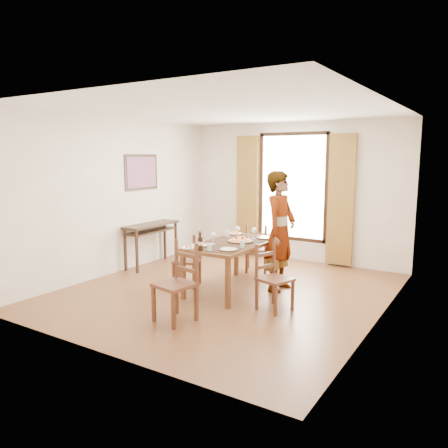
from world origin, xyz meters
The scene contains 22 objects.
ground centered at (0.00, 0.00, 0.00)m, with size 5.00×5.00×0.00m, color brown.
room_shell centered at (0.00, 0.13, 1.54)m, with size 4.60×5.10×2.74m.
console_table centered at (-2.03, 0.60, 0.68)m, with size 0.38×1.20×0.80m.
dining_table centered at (0.05, 0.10, 0.68)m, with size 0.88×1.63×0.76m.
chair_west centered at (-0.64, -0.10, 0.40)m, with size 0.49×0.49×0.87m.
chair_north centered at (-0.14, 1.24, 0.40)m, with size 0.50×0.50×0.86m.
chair_south centered at (0.10, -1.35, 0.46)m, with size 0.51×0.51×0.99m.
chair_east centered at (0.95, -0.34, 0.42)m, with size 0.49×0.49×0.90m.
man centered at (0.64, 0.52, 0.91)m, with size 0.44×0.67×1.83m, color gray.
plate_sw centered at (-0.20, -0.43, 0.78)m, with size 0.27×0.27×0.05m, color silver, non-canonical shape.
plate_se centered at (0.30, -0.43, 0.78)m, with size 0.27×0.27×0.05m, color silver, non-canonical shape.
plate_nw centered at (-0.26, 0.68, 0.78)m, with size 0.27×0.27×0.05m, color silver, non-canonical shape.
plate_ne centered at (0.33, 0.63, 0.78)m, with size 0.27×0.27×0.05m, color silver, non-canonical shape.
pasta_platter centered at (0.15, 0.17, 0.81)m, with size 0.40×0.40×0.10m, color #B64317, non-canonical shape.
caprese_plate centered at (-0.25, -0.62, 0.78)m, with size 0.20×0.20×0.04m, color silver, non-canonical shape.
wine_glass_a centered at (-0.10, -0.21, 0.85)m, with size 0.08×0.08×0.18m, color white, non-canonical shape.
wine_glass_b centered at (0.20, 0.49, 0.85)m, with size 0.08×0.08×0.18m, color white, non-canonical shape.
wine_glass_c centered at (-0.09, 0.48, 0.85)m, with size 0.08×0.08×0.18m, color white, non-canonical shape.
tumbler_a centered at (0.37, -0.17, 0.81)m, with size 0.07×0.07×0.10m, color silver.
tumbler_b centered at (-0.24, 0.41, 0.81)m, with size 0.07×0.07×0.10m, color silver.
tumbler_c centered at (0.09, -0.59, 0.81)m, with size 0.07×0.07×0.10m, color silver.
wine_bottle centered at (-0.03, -0.64, 0.88)m, with size 0.07×0.07×0.25m, color black, non-canonical shape.
Camera 1 is at (3.40, -5.49, 2.06)m, focal length 35.00 mm.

